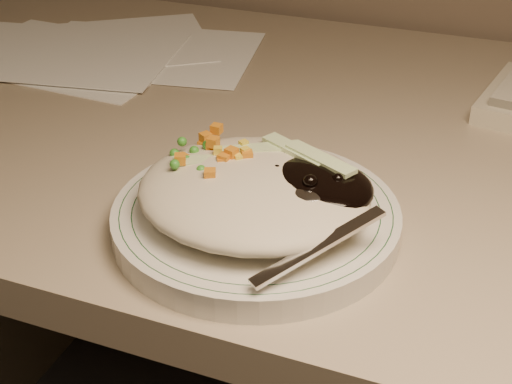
% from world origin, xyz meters
% --- Properties ---
extents(desk, '(1.40, 0.70, 0.74)m').
position_xyz_m(desk, '(0.00, 1.38, 0.54)').
color(desk, gray).
rests_on(desk, ground).
extents(plate, '(0.24, 0.24, 0.02)m').
position_xyz_m(plate, '(-0.05, 1.16, 0.75)').
color(plate, silver).
rests_on(plate, desk).
extents(plate_rim, '(0.23, 0.23, 0.00)m').
position_xyz_m(plate_rim, '(-0.05, 1.16, 0.76)').
color(plate_rim, '#144723').
rests_on(plate_rim, plate).
extents(meal, '(0.21, 0.19, 0.05)m').
position_xyz_m(meal, '(-0.05, 1.16, 0.78)').
color(meal, '#C1B69C').
rests_on(meal, plate).
extents(papers, '(0.43, 0.35, 0.00)m').
position_xyz_m(papers, '(-0.41, 1.48, 0.74)').
color(papers, white).
rests_on(papers, desk).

